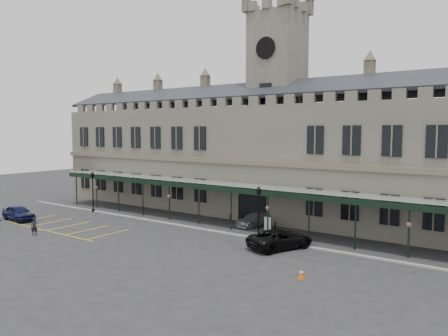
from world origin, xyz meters
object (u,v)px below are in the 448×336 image
Objects in this scene: lamp_post_left at (93,188)px; car_left_a at (19,213)px; traffic_cone at (301,274)px; sign_board at (268,224)px; person_a at (34,226)px; lamp_post_mid at (259,208)px; car_van at (280,239)px; station_building at (276,158)px; car_taxi at (256,219)px; clock_tower at (277,97)px.

lamp_post_left is 1.03× the size of car_left_a.
traffic_cone is 0.52× the size of sign_board.
car_left_a is 8.01m from person_a.
lamp_post_left is 30.80m from traffic_cone.
lamp_post_mid reaches higher than car_van.
station_building is at bearing -43.97° from car_left_a.
traffic_cone is at bearing 152.85° from car_van.
lamp_post_left is at bearing -167.50° from sign_board.
lamp_post_mid reaches higher than traffic_cone.
car_taxi reaches higher than traffic_cone.
sign_board is at bearing -26.74° from car_van.
sign_board is at bearing -11.06° from car_taxi.
station_building is 28.19m from car_left_a.
car_taxi is at bearing 155.34° from sign_board.
person_a is at bearing -136.17° from sign_board.
person_a is at bearing -172.10° from traffic_cone.
clock_tower is 5.37× the size of car_left_a.
clock_tower is at bearing 123.26° from traffic_cone.
lamp_post_left is (-18.34, -10.55, -3.66)m from station_building.
car_van is at bearing -22.78° from lamp_post_mid.
car_van is (2.78, -1.17, -2.04)m from lamp_post_mid.
traffic_cone is 0.14× the size of car_taxi.
car_taxi is (1.00, -6.00, -12.44)m from clock_tower.
lamp_post_mid is 1.02× the size of car_taxi.
car_van is at bearing -47.89° from sign_board.
clock_tower is 15.51m from lamp_post_mid.
lamp_post_left reaches higher than car_left_a.
car_van is (-4.56, 5.66, 0.44)m from traffic_cone.
car_taxi is (-1.97, 1.03, 0.05)m from sign_board.
person_a is (-20.20, -9.10, 0.04)m from car_van.
car_left_a is at bearing -133.94° from car_taxi.
lamp_post_mid is at bearing -0.40° from lamp_post_left.
car_taxi is 20.70m from person_a.
car_left_a reaches higher than traffic_cone.
traffic_cone is 0.41× the size of person_a.
lamp_post_left is 3.75× the size of sign_board.
lamp_post_mid is (22.56, -0.16, 0.00)m from lamp_post_left.
sign_board is (-8.58, 10.60, 0.29)m from traffic_cone.
clock_tower is 5.24× the size of lamp_post_left.
lamp_post_mid is 20.32m from person_a.
station_building is 6.64m from clock_tower.
person_a is (-13.20, -21.06, -12.31)m from clock_tower.
car_van reaches higher than traffic_cone.
sign_board is at bearing -4.57° from person_a.
car_taxi is 8.46m from car_van.
station_building is 2.42× the size of clock_tower.
car_van is 3.44× the size of person_a.
lamp_post_left is 7.18× the size of traffic_cone.
lamp_post_left is 20.00m from car_taxi.
car_left_a is at bearing -107.24° from lamp_post_left.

